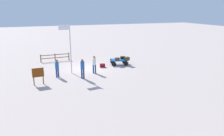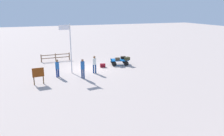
{
  "view_description": "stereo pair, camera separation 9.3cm",
  "coord_description": "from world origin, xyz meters",
  "px_view_note": "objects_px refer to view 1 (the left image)",
  "views": [
    {
      "loc": [
        5.49,
        21.8,
        6.12
      ],
      "look_at": [
        -0.51,
        6.0,
        1.5
      ],
      "focal_mm": 35.06,
      "sensor_mm": 36.0,
      "label": 1
    },
    {
      "loc": [
        5.4,
        21.83,
        6.12
      ],
      "look_at": [
        -0.51,
        6.0,
        1.5
      ],
      "focal_mm": 35.06,
      "sensor_mm": 36.0,
      "label": 2
    }
  ],
  "objects_px": {
    "suitcase_maroon": "(117,59)",
    "flagpole": "(69,44)",
    "worker_lead": "(94,63)",
    "suitcase_olive": "(123,58)",
    "luggage_cart": "(119,61)",
    "suitcase_grey": "(102,65)",
    "worker_supervisor": "(57,67)",
    "worker_trailing": "(83,67)",
    "suitcase_tan": "(127,59)",
    "signboard": "(38,74)"
  },
  "relations": [
    {
      "from": "suitcase_maroon",
      "to": "flagpole",
      "type": "relative_size",
      "value": 0.11
    },
    {
      "from": "suitcase_olive",
      "to": "flagpole",
      "type": "relative_size",
      "value": 0.13
    },
    {
      "from": "suitcase_tan",
      "to": "worker_trailing",
      "type": "relative_size",
      "value": 0.35
    },
    {
      "from": "luggage_cart",
      "to": "suitcase_grey",
      "type": "height_order",
      "value": "luggage_cart"
    },
    {
      "from": "luggage_cart",
      "to": "worker_lead",
      "type": "relative_size",
      "value": 1.25
    },
    {
      "from": "suitcase_grey",
      "to": "worker_lead",
      "type": "distance_m",
      "value": 2.46
    },
    {
      "from": "suitcase_olive",
      "to": "suitcase_maroon",
      "type": "relative_size",
      "value": 1.12
    },
    {
      "from": "worker_lead",
      "to": "worker_supervisor",
      "type": "distance_m",
      "value": 3.53
    },
    {
      "from": "suitcase_olive",
      "to": "worker_lead",
      "type": "distance_m",
      "value": 4.7
    },
    {
      "from": "suitcase_maroon",
      "to": "worker_lead",
      "type": "bearing_deg",
      "value": 30.33
    },
    {
      "from": "worker_trailing",
      "to": "flagpole",
      "type": "distance_m",
      "value": 2.8
    },
    {
      "from": "suitcase_tan",
      "to": "worker_trailing",
      "type": "bearing_deg",
      "value": 26.73
    },
    {
      "from": "suitcase_olive",
      "to": "flagpole",
      "type": "bearing_deg",
      "value": 14.14
    },
    {
      "from": "suitcase_olive",
      "to": "suitcase_tan",
      "type": "height_order",
      "value": "suitcase_tan"
    },
    {
      "from": "suitcase_tan",
      "to": "suitcase_grey",
      "type": "bearing_deg",
      "value": -4.9
    },
    {
      "from": "suitcase_maroon",
      "to": "worker_trailing",
      "type": "xyz_separation_m",
      "value": [
        4.59,
        3.08,
        0.29
      ]
    },
    {
      "from": "suitcase_tan",
      "to": "worker_trailing",
      "type": "xyz_separation_m",
      "value": [
        5.63,
        2.83,
        0.28
      ]
    },
    {
      "from": "suitcase_tan",
      "to": "suitcase_olive",
      "type": "bearing_deg",
      "value": -80.63
    },
    {
      "from": "suitcase_maroon",
      "to": "flagpole",
      "type": "distance_m",
      "value": 5.83
    },
    {
      "from": "suitcase_grey",
      "to": "worker_supervisor",
      "type": "distance_m",
      "value": 5.35
    },
    {
      "from": "luggage_cart",
      "to": "suitcase_grey",
      "type": "bearing_deg",
      "value": 10.09
    },
    {
      "from": "worker_lead",
      "to": "suitcase_tan",
      "type": "bearing_deg",
      "value": -159.15
    },
    {
      "from": "luggage_cart",
      "to": "suitcase_grey",
      "type": "xyz_separation_m",
      "value": [
        2.07,
        0.37,
        -0.26
      ]
    },
    {
      "from": "luggage_cart",
      "to": "flagpole",
      "type": "xyz_separation_m",
      "value": [
        5.7,
        1.41,
        2.39
      ]
    },
    {
      "from": "worker_trailing",
      "to": "suitcase_tan",
      "type": "bearing_deg",
      "value": -153.27
    },
    {
      "from": "luggage_cart",
      "to": "worker_supervisor",
      "type": "height_order",
      "value": "worker_supervisor"
    },
    {
      "from": "suitcase_maroon",
      "to": "signboard",
      "type": "height_order",
      "value": "signboard"
    },
    {
      "from": "suitcase_maroon",
      "to": "suitcase_grey",
      "type": "relative_size",
      "value": 0.9
    },
    {
      "from": "worker_lead",
      "to": "worker_trailing",
      "type": "bearing_deg",
      "value": 40.6
    },
    {
      "from": "suitcase_tan",
      "to": "worker_lead",
      "type": "height_order",
      "value": "worker_lead"
    },
    {
      "from": "flagpole",
      "to": "luggage_cart",
      "type": "bearing_deg",
      "value": -166.1
    },
    {
      "from": "suitcase_olive",
      "to": "signboard",
      "type": "height_order",
      "value": "signboard"
    },
    {
      "from": "flagpole",
      "to": "worker_trailing",
      "type": "bearing_deg",
      "value": 110.26
    },
    {
      "from": "worker_lead",
      "to": "worker_supervisor",
      "type": "height_order",
      "value": "worker_lead"
    },
    {
      "from": "signboard",
      "to": "luggage_cart",
      "type": "bearing_deg",
      "value": -156.82
    },
    {
      "from": "luggage_cart",
      "to": "suitcase_tan",
      "type": "relative_size",
      "value": 3.4
    },
    {
      "from": "luggage_cart",
      "to": "suitcase_olive",
      "type": "relative_size",
      "value": 3.59
    },
    {
      "from": "suitcase_maroon",
      "to": "worker_trailing",
      "type": "relative_size",
      "value": 0.3
    },
    {
      "from": "suitcase_maroon",
      "to": "worker_lead",
      "type": "relative_size",
      "value": 0.31
    },
    {
      "from": "worker_supervisor",
      "to": "signboard",
      "type": "distance_m",
      "value": 2.31
    },
    {
      "from": "worker_lead",
      "to": "suitcase_olive",
      "type": "bearing_deg",
      "value": -149.78
    },
    {
      "from": "suitcase_grey",
      "to": "worker_trailing",
      "type": "xyz_separation_m",
      "value": [
        2.88,
        3.07,
        0.86
      ]
    },
    {
      "from": "suitcase_olive",
      "to": "suitcase_maroon",
      "type": "height_order",
      "value": "suitcase_maroon"
    },
    {
      "from": "suitcase_maroon",
      "to": "suitcase_olive",
      "type": "bearing_deg",
      "value": -150.17
    },
    {
      "from": "worker_supervisor",
      "to": "worker_trailing",
      "type": "bearing_deg",
      "value": 149.48
    },
    {
      "from": "worker_lead",
      "to": "worker_supervisor",
      "type": "relative_size",
      "value": 1.03
    },
    {
      "from": "luggage_cart",
      "to": "suitcase_grey",
      "type": "relative_size",
      "value": 3.63
    },
    {
      "from": "suitcase_grey",
      "to": "signboard",
      "type": "height_order",
      "value": "signboard"
    },
    {
      "from": "worker_lead",
      "to": "signboard",
      "type": "relative_size",
      "value": 1.21
    },
    {
      "from": "suitcase_grey",
      "to": "worker_lead",
      "type": "height_order",
      "value": "worker_lead"
    }
  ]
}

